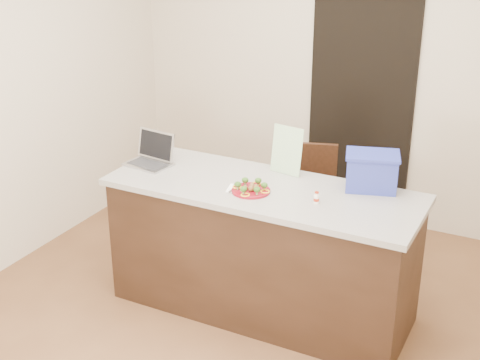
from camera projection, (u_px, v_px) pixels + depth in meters
The scene contains 16 objects.
ground at pixel (245, 326), 4.47m from camera, with size 4.00×4.00×0.00m, color brown.
room_shell at pixel (246, 91), 3.84m from camera, with size 4.00×4.00×4.00m.
doorway at pixel (360, 109), 5.67m from camera, with size 0.90×0.02×2.00m, color black.
island at pixel (262, 249), 4.49m from camera, with size 2.06×0.76×0.92m.
plate at pixel (251, 190), 4.24m from camera, with size 0.25×0.25×0.02m.
meatballs at pixel (252, 187), 4.23m from camera, with size 0.09×0.10×0.04m.
broccoli at pixel (251, 185), 4.23m from camera, with size 0.20×0.21×0.04m.
pepper_rings at pixel (251, 189), 4.24m from camera, with size 0.25×0.25×0.01m.
napkin at pixel (238, 189), 4.28m from camera, with size 0.13×0.13×0.01m, color white.
fork at pixel (236, 187), 4.30m from camera, with size 0.03×0.17×0.00m.
knife at pixel (241, 190), 4.25m from camera, with size 0.06×0.21×0.01m.
yogurt_bottle at pixel (316, 198), 4.07m from camera, with size 0.04×0.04×0.07m.
laptop at pixel (152, 155), 4.69m from camera, with size 0.34×0.28×0.22m.
leaflet at pixel (287, 150), 4.48m from camera, with size 0.23×0.00×0.33m, color white.
blue_box at pixel (372, 171), 4.25m from camera, with size 0.39×0.33×0.24m.
chair at pixel (304, 196), 5.14m from camera, with size 0.52×0.53×0.93m.
Camera 1 is at (1.67, -3.35, 2.63)m, focal length 50.00 mm.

